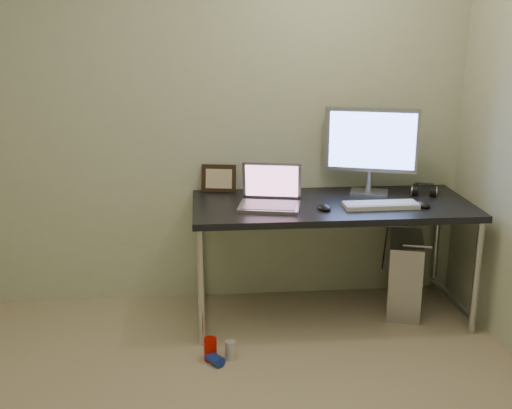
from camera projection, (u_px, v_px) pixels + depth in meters
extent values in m
cube|color=beige|center=(195.00, 114.00, 4.09)|extent=(3.50, 0.02, 2.50)
cube|color=black|center=(332.00, 206.00, 3.94)|extent=(1.71, 0.75, 0.04)
cylinder|color=silver|center=(201.00, 288.00, 3.66)|extent=(0.04, 0.04, 0.71)
cylinder|color=silver|center=(201.00, 249.00, 4.30)|extent=(0.04, 0.04, 0.71)
cylinder|color=silver|center=(476.00, 279.00, 3.79)|extent=(0.04, 0.04, 0.71)
cylinder|color=silver|center=(436.00, 241.00, 4.43)|extent=(0.04, 0.04, 0.71)
cylinder|color=silver|center=(202.00, 307.00, 4.05)|extent=(0.04, 0.67, 0.04)
cylinder|color=silver|center=(451.00, 298.00, 4.19)|extent=(0.04, 0.67, 0.04)
cube|color=#B9BABF|center=(405.00, 274.00, 4.16)|extent=(0.33, 0.51, 0.49)
cylinder|color=#AEAEB6|center=(417.00, 246.00, 3.90)|extent=(0.17, 0.07, 0.02)
cylinder|color=#AEAEB6|center=(398.00, 226.00, 4.27)|extent=(0.17, 0.07, 0.02)
cylinder|color=black|center=(386.00, 237.00, 4.38)|extent=(0.01, 0.16, 0.69)
cylinder|color=black|center=(400.00, 241.00, 4.37)|extent=(0.02, 0.11, 0.71)
cylinder|color=#C20E04|center=(210.00, 349.00, 3.57)|extent=(0.10, 0.10, 0.13)
cylinder|color=silver|center=(230.00, 350.00, 3.58)|extent=(0.07, 0.07, 0.11)
cylinder|color=#18309F|center=(215.00, 359.00, 3.53)|extent=(0.11, 0.13, 0.06)
cube|color=#AEAEB6|center=(269.00, 207.00, 3.81)|extent=(0.40, 0.32, 0.02)
cube|color=gray|center=(269.00, 205.00, 3.81)|extent=(0.35, 0.27, 0.00)
cube|color=gray|center=(272.00, 181.00, 3.92)|extent=(0.36, 0.12, 0.23)
cube|color=#8A5571|center=(272.00, 181.00, 3.91)|extent=(0.32, 0.11, 0.20)
cube|color=#AEAEB6|center=(369.00, 193.00, 4.13)|extent=(0.28, 0.24, 0.02)
cylinder|color=#AEAEB6|center=(369.00, 181.00, 4.13)|extent=(0.04, 0.04, 0.13)
cube|color=#AEAEB6|center=(371.00, 140.00, 4.05)|extent=(0.57, 0.22, 0.41)
cube|color=#5C7BE0|center=(372.00, 141.00, 4.02)|extent=(0.51, 0.17, 0.35)
cube|color=silver|center=(381.00, 205.00, 3.83)|extent=(0.45, 0.15, 0.03)
ellipsoid|color=black|center=(422.00, 203.00, 3.84)|extent=(0.11, 0.14, 0.04)
ellipsoid|color=black|center=(324.00, 206.00, 3.78)|extent=(0.09, 0.13, 0.04)
cylinder|color=black|center=(416.00, 191.00, 4.09)|extent=(0.06, 0.10, 0.09)
cylinder|color=black|center=(432.00, 191.00, 4.10)|extent=(0.06, 0.10, 0.09)
cube|color=black|center=(425.00, 184.00, 4.08)|extent=(0.12, 0.05, 0.01)
cube|color=black|center=(219.00, 178.00, 4.16)|extent=(0.23, 0.10, 0.18)
cylinder|color=silver|center=(270.00, 184.00, 4.17)|extent=(0.01, 0.01, 0.10)
cylinder|color=silver|center=(270.00, 175.00, 4.16)|extent=(0.05, 0.04, 0.04)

